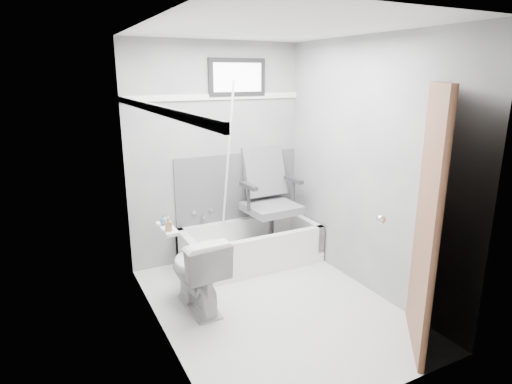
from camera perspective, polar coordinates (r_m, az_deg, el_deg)
floor at (r=4.06m, az=2.33°, el=-14.94°), size 2.60×2.60×0.00m
ceiling at (r=3.52m, az=2.78°, el=21.09°), size 2.60×2.60×0.00m
wall_back at (r=4.75m, az=-5.25°, el=5.04°), size 2.00×0.02×2.40m
wall_front at (r=2.60m, az=16.84°, el=-4.35°), size 2.00×0.02×2.40m
wall_left at (r=3.24m, az=-13.01°, el=-0.20°), size 0.02×2.60×2.40m
wall_right at (r=4.18m, az=14.56°, el=3.17°), size 0.02×2.60×2.40m
bathtub at (r=4.80m, az=-0.72°, el=-7.14°), size 1.50×0.70×0.42m
office_chair at (r=4.77m, az=2.08°, el=-1.12°), size 0.69×0.69×1.15m
toilet at (r=3.91m, az=-7.88°, el=-10.48°), size 0.44×0.74×0.71m
door at (r=3.41m, az=28.41°, el=-4.49°), size 0.78×0.78×2.00m
window at (r=4.76m, az=-2.54°, el=15.03°), size 0.66×0.04×0.40m
backerboard at (r=4.93m, az=-2.40°, el=0.70°), size 1.50×0.02×0.78m
trim_back at (r=4.67m, az=-5.38°, el=12.52°), size 2.00×0.02×0.06m
trim_left at (r=3.14m, az=-13.47°, el=10.79°), size 0.02×2.60×0.06m
pole at (r=4.57m, az=-3.88°, el=2.73°), size 0.02×0.44×1.91m
shelf at (r=3.39m, az=-11.73°, el=-4.78°), size 0.10×0.32×0.02m
soap_bottle_a at (r=3.29m, az=-11.58°, el=-4.17°), size 0.07×0.07×0.11m
soap_bottle_b at (r=3.42m, az=-12.22°, el=-3.55°), size 0.09×0.09×0.08m
faucet at (r=4.82m, az=-7.13°, el=-2.86°), size 0.26×0.10×0.16m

